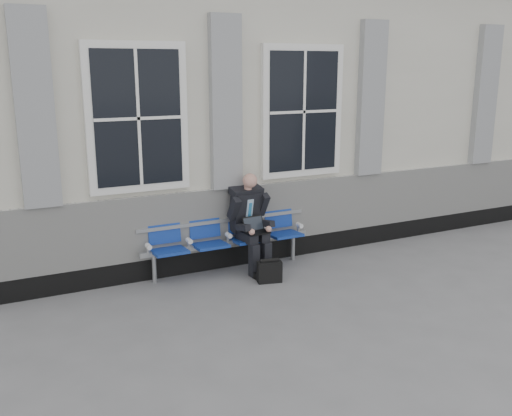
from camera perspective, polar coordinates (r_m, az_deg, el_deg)
ground at (r=7.79m, az=7.62°, el=-8.07°), size 70.00×70.00×0.00m
station_building at (r=10.29m, az=-3.02°, el=10.17°), size 14.40×4.40×4.49m
bench at (r=8.26m, az=-2.96°, el=-2.59°), size 2.60×0.47×0.91m
businessman at (r=8.21m, az=-0.62°, el=-1.07°), size 0.60×0.80×1.44m
briefcase at (r=7.91m, az=1.36°, el=-6.35°), size 0.36×0.21×0.34m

